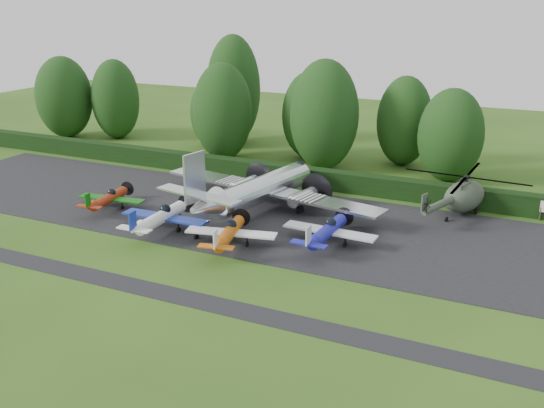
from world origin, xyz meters
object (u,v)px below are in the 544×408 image
at_px(light_plane_orange, 229,233).
at_px(light_plane_white, 161,217).
at_px(light_plane_blue, 327,231).
at_px(transport_plane, 260,189).
at_px(helicopter, 464,194).
at_px(light_plane_red, 109,198).

bearing_deg(light_plane_orange, light_plane_white, -171.98).
relative_size(light_plane_white, light_plane_blue, 1.03).
distance_m(transport_plane, light_plane_orange, 8.89).
bearing_deg(light_plane_blue, transport_plane, 146.42).
bearing_deg(light_plane_orange, light_plane_blue, 39.15).
relative_size(transport_plane, light_plane_orange, 3.04).
height_order(transport_plane, light_plane_orange, transport_plane).
bearing_deg(light_plane_orange, helicopter, 57.70).
relative_size(light_plane_red, light_plane_white, 0.83).
height_order(transport_plane, light_plane_blue, transport_plane).
relative_size(light_plane_red, helicopter, 0.53).
height_order(light_plane_orange, helicopter, helicopter).
bearing_deg(light_plane_orange, transport_plane, 112.38).
xyz_separation_m(light_plane_blue, helicopter, (8.81, 12.37, 0.71)).
bearing_deg(transport_plane, light_plane_white, -134.74).
bearing_deg(light_plane_blue, light_plane_orange, -155.62).
distance_m(light_plane_red, light_plane_blue, 21.75).
relative_size(light_plane_orange, helicopter, 0.59).
bearing_deg(helicopter, light_plane_red, -176.87).
distance_m(light_plane_white, light_plane_orange, 6.93).
height_order(light_plane_red, light_plane_blue, light_plane_blue).
bearing_deg(light_plane_white, light_plane_red, 161.95).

